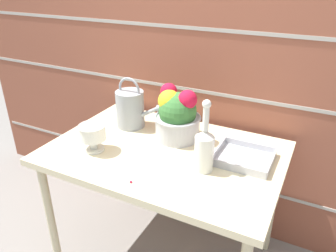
# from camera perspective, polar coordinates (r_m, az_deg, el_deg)

# --- Properties ---
(brick_wall) EXTENTS (3.60, 0.08, 2.20)m
(brick_wall) POSITION_cam_1_polar(r_m,az_deg,el_deg) (1.95, 5.98, 11.44)
(brick_wall) COLOR brown
(brick_wall) RESTS_ON ground_plane
(patio_table) EXTENTS (1.18, 0.80, 0.74)m
(patio_table) POSITION_cam_1_polar(r_m,az_deg,el_deg) (1.72, -0.61, -6.21)
(patio_table) COLOR beige
(patio_table) RESTS_ON ground_plane
(watering_can) EXTENTS (0.31, 0.16, 0.30)m
(watering_can) POSITION_cam_1_polar(r_m,az_deg,el_deg) (1.90, -6.50, 3.10)
(watering_can) COLOR #93999E
(watering_can) RESTS_ON patio_table
(crystal_pedestal_bowl) EXTENTS (0.14, 0.14, 0.14)m
(crystal_pedestal_bowl) POSITION_cam_1_polar(r_m,az_deg,el_deg) (1.68, -12.98, -1.38)
(crystal_pedestal_bowl) COLOR silver
(crystal_pedestal_bowl) RESTS_ON patio_table
(flower_planter) EXTENTS (0.25, 0.25, 0.29)m
(flower_planter) POSITION_cam_1_polar(r_m,az_deg,el_deg) (1.74, 1.52, 1.91)
(flower_planter) COLOR #ADADB2
(flower_planter) RESTS_ON patio_table
(glass_decanter) EXTENTS (0.09, 0.09, 0.35)m
(glass_decanter) POSITION_cam_1_polar(r_m,az_deg,el_deg) (1.48, 6.34, -3.71)
(glass_decanter) COLOR silver
(glass_decanter) RESTS_ON patio_table
(wire_tray) EXTENTS (0.27, 0.25, 0.04)m
(wire_tray) POSITION_cam_1_polar(r_m,az_deg,el_deg) (1.63, 13.03, -5.49)
(wire_tray) COLOR #B7B7BC
(wire_tray) RESTS_ON patio_table
(fallen_petal) EXTENTS (0.01, 0.01, 0.01)m
(fallen_petal) POSITION_cam_1_polar(r_m,az_deg,el_deg) (1.45, -6.46, -9.66)
(fallen_petal) COLOR red
(fallen_petal) RESTS_ON patio_table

